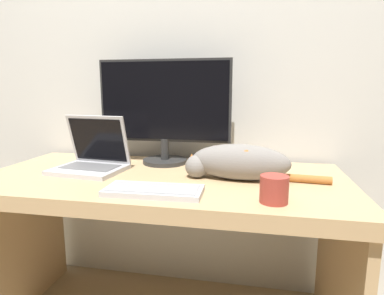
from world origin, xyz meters
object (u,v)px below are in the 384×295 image
at_px(external_keyboard, 154,190).
at_px(cat, 238,162).
at_px(coffee_mug, 274,189).
at_px(monitor, 164,109).
at_px(laptop, 92,160).

distance_m(external_keyboard, cat, 0.38).
bearing_deg(external_keyboard, coffee_mug, -3.33).
bearing_deg(coffee_mug, cat, 117.56).
relative_size(cat, coffee_mug, 6.29).
height_order(monitor, cat, monitor).
bearing_deg(cat, coffee_mug, -57.38).
bearing_deg(laptop, cat, 4.64).
height_order(external_keyboard, coffee_mug, coffee_mug).
xyz_separation_m(external_keyboard, coffee_mug, (0.42, -0.01, 0.03)).
distance_m(external_keyboard, coffee_mug, 0.42).
distance_m(monitor, laptop, 0.42).
xyz_separation_m(monitor, coffee_mug, (0.51, -0.49, -0.23)).
bearing_deg(external_keyboard, monitor, 99.52).
relative_size(monitor, external_keyboard, 1.87).
bearing_deg(cat, external_keyboard, -134.58).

